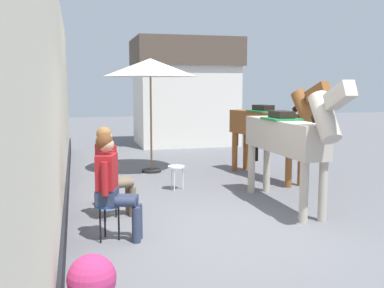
{
  "coord_description": "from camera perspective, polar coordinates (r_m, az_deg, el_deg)",
  "views": [
    {
      "loc": [
        -2.2,
        -5.75,
        1.99
      ],
      "look_at": [
        -0.4,
        1.2,
        1.05
      ],
      "focal_mm": 42.21,
      "sensor_mm": 36.0,
      "label": 1
    }
  ],
  "objects": [
    {
      "name": "spare_stool_white",
      "position": [
        8.61,
        -2.0,
        -3.18
      ],
      "size": [
        0.32,
        0.32,
        0.46
      ],
      "color": "white",
      "rests_on": "ground_plane"
    },
    {
      "name": "ground_plane",
      "position": [
        9.24,
        -0.4,
        -4.97
      ],
      "size": [
        40.0,
        40.0,
        0.0
      ],
      "primitive_type": "plane",
      "color": "slate"
    },
    {
      "name": "pub_facade_wall",
      "position": [
        7.27,
        -17.27,
        3.55
      ],
      "size": [
        0.34,
        14.0,
        3.4
      ],
      "color": "beige",
      "rests_on": "ground_plane"
    },
    {
      "name": "seated_visitor_near",
      "position": [
        5.85,
        -10.08,
        -4.65
      ],
      "size": [
        0.61,
        0.48,
        1.39
      ],
      "color": "#194C99",
      "rests_on": "ground_plane"
    },
    {
      "name": "cafe_parasol",
      "position": [
        10.27,
        -5.28,
        9.51
      ],
      "size": [
        2.1,
        2.1,
        2.58
      ],
      "color": "black",
      "rests_on": "ground_plane"
    },
    {
      "name": "distant_cottage",
      "position": [
        15.27,
        -0.89,
        6.76
      ],
      "size": [
        3.4,
        2.6,
        3.5
      ],
      "color": "silver",
      "rests_on": "ground_plane"
    },
    {
      "name": "seated_visitor_far",
      "position": [
        6.81,
        -10.29,
        -2.93
      ],
      "size": [
        0.61,
        0.48,
        1.39
      ],
      "color": "black",
      "rests_on": "ground_plane"
    },
    {
      "name": "saddled_horse_far",
      "position": [
        9.66,
        9.76,
        2.42
      ],
      "size": [
        0.94,
        2.95,
        2.06
      ],
      "color": "brown",
      "rests_on": "ground_plane"
    },
    {
      "name": "saddled_horse_near",
      "position": [
        7.44,
        11.99,
        0.87
      ],
      "size": [
        0.51,
        3.0,
        2.06
      ],
      "color": "#B2A899",
      "rests_on": "ground_plane"
    },
    {
      "name": "satchel_bag",
      "position": [
        7.78,
        -11.16,
        -6.74
      ],
      "size": [
        0.29,
        0.15,
        0.2
      ],
      "primitive_type": "cube",
      "rotation": [
        0.0,
        0.0,
        0.1
      ],
      "color": "brown",
      "rests_on": "ground_plane"
    }
  ]
}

